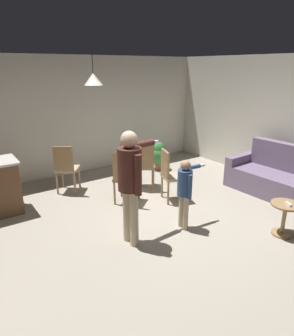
{
  "coord_description": "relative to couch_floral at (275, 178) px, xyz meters",
  "views": [
    {
      "loc": [
        -2.76,
        -3.48,
        2.46
      ],
      "look_at": [
        -0.33,
        0.04,
        1.0
      ],
      "focal_mm": 31.97,
      "sensor_mm": 36.0,
      "label": 1
    }
  ],
  "objects": [
    {
      "name": "ground",
      "position": [
        -2.56,
        0.31,
        -0.33
      ],
      "size": [
        7.68,
        7.68,
        0.0
      ],
      "primitive_type": "plane",
      "color": "#9E9384"
    },
    {
      "name": "wall_back",
      "position": [
        -2.56,
        3.51,
        1.02
      ],
      "size": [
        6.4,
        0.1,
        2.7
      ],
      "primitive_type": "cube",
      "color": "silver",
      "rests_on": "ground"
    },
    {
      "name": "wall_right",
      "position": [
        0.64,
        0.31,
        1.02
      ],
      "size": [
        0.1,
        6.4,
        2.7
      ],
      "primitive_type": "cube",
      "color": "silver",
      "rests_on": "ground"
    },
    {
      "name": "couch_floral",
      "position": [
        0.0,
        0.0,
        0.0
      ],
      "size": [
        0.92,
        1.83,
        1.0
      ],
      "rotation": [
        0.0,
        0.0,
        1.61
      ],
      "color": "slate",
      "rests_on": "ground"
    },
    {
      "name": "side_table_by_couch",
      "position": [
        -1.32,
        -1.02,
        -0.0
      ],
      "size": [
        0.44,
        0.44,
        0.52
      ],
      "color": "#99754C",
      "rests_on": "ground"
    },
    {
      "name": "person_adult",
      "position": [
        -3.33,
        0.11,
        0.7
      ],
      "size": [
        0.81,
        0.52,
        1.67
      ],
      "rotation": [
        0.0,
        0.0,
        -1.51
      ],
      "color": "tan",
      "rests_on": "ground"
    },
    {
      "name": "person_child",
      "position": [
        -2.43,
        -0.0,
        0.37
      ],
      "size": [
        0.6,
        0.33,
        1.13
      ],
      "rotation": [
        0.0,
        0.0,
        -1.66
      ],
      "color": "tan",
      "rests_on": "ground"
    },
    {
      "name": "dining_chair_by_counter",
      "position": [
        -3.44,
        2.42,
        0.21
      ],
      "size": [
        0.59,
        0.59,
        1.0
      ],
      "rotation": [
        0.0,
        0.0,
        5.64
      ],
      "color": "#99754C",
      "rests_on": "ground"
    },
    {
      "name": "dining_chair_near_wall",
      "position": [
        -1.96,
        0.93,
        0.21
      ],
      "size": [
        0.53,
        0.53,
        1.0
      ],
      "rotation": [
        0.0,
        0.0,
        4.39
      ],
      "color": "#99754C",
      "rests_on": "ground"
    },
    {
      "name": "dining_chair_centre_back",
      "position": [
        -2.03,
        1.69,
        0.21
      ],
      "size": [
        0.58,
        0.58,
        1.0
      ],
      "rotation": [
        0.0,
        0.0,
        5.71
      ],
      "color": "#99754C",
      "rests_on": "ground"
    },
    {
      "name": "dining_chair_spare",
      "position": [
        -2.73,
        1.3,
        0.21
      ],
      "size": [
        0.59,
        0.59,
        1.0
      ],
      "rotation": [
        0.0,
        0.0,
        5.4
      ],
      "color": "#99754C",
      "rests_on": "ground"
    },
    {
      "name": "potted_plant_corner",
      "position": [
        -1.05,
        2.54,
        0.05
      ],
      "size": [
        0.46,
        0.46,
        0.7
      ],
      "color": "brown",
      "rests_on": "ground"
    },
    {
      "name": "spare_remote_on_table",
      "position": [
        -1.34,
        -1.07,
        0.21
      ],
      "size": [
        0.09,
        0.13,
        0.04
      ],
      "primitive_type": "cube",
      "rotation": [
        0.0,
        0.0,
        2.67
      ],
      "color": "white",
      "rests_on": "side_table_by_couch"
    },
    {
      "name": "ceiling_light_pendant",
      "position": [
        -3.08,
        1.69,
        1.92
      ],
      "size": [
        0.32,
        0.32,
        0.55
      ],
      "color": "silver"
    }
  ]
}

